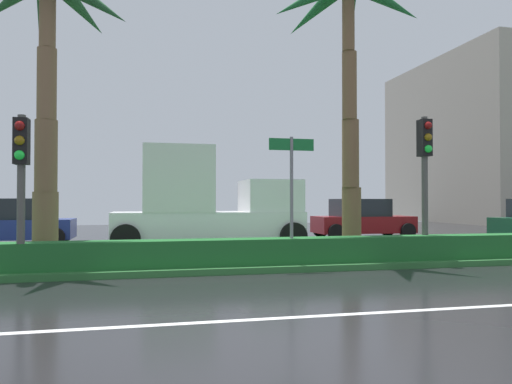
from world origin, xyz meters
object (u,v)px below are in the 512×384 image
box_truck_lead (206,203)px  car_in_traffic_third (362,219)px  palm_tree_mid_left (47,25)px  palm_tree_centre_left (349,27)px  traffic_signal_median_right (425,161)px  street_name_sign (292,182)px  car_in_traffic_second (10,223)px  traffic_signal_median_left (21,164)px

box_truck_lead → car_in_traffic_third: (7.28, 3.12, -0.72)m
palm_tree_mid_left → palm_tree_centre_left: size_ratio=0.92×
palm_tree_mid_left → box_truck_lead: (4.33, 4.41, -4.26)m
traffic_signal_median_right → street_name_sign: traffic_signal_median_right is taller
palm_tree_mid_left → car_in_traffic_second: (-2.52, 7.11, -4.98)m
traffic_signal_median_left → car_in_traffic_second: bearing=105.0°
palm_tree_mid_left → traffic_signal_median_left: size_ratio=2.25×
palm_tree_mid_left → traffic_signal_median_right: palm_tree_mid_left is taller
box_truck_lead → traffic_signal_median_left: bearing=-128.0°
palm_tree_mid_left → street_name_sign: size_ratio=2.45×
palm_tree_centre_left → traffic_signal_median_left: size_ratio=2.44×
traffic_signal_median_right → palm_tree_centre_left: bearing=150.0°
traffic_signal_median_right → car_in_traffic_second: (-11.89, 8.09, -1.85)m
palm_tree_centre_left → traffic_signal_median_left: bearing=-169.9°
street_name_sign → car_in_traffic_second: size_ratio=0.70×
car_in_traffic_second → box_truck_lead: bearing=-21.5°
palm_tree_mid_left → traffic_signal_median_left: (-0.22, -1.42, -3.41)m
street_name_sign → box_truck_lead: box_truck_lead is taller
traffic_signal_median_left → street_name_sign: (5.88, 0.14, -0.32)m
palm_tree_centre_left → car_in_traffic_second: size_ratio=1.85×
car_in_traffic_second → car_in_traffic_third: same height
traffic_signal_median_left → box_truck_lead: box_truck_lead is taller
palm_tree_centre_left → traffic_signal_median_left: palm_tree_centre_left is taller
palm_tree_centre_left → traffic_signal_median_right: (1.68, -0.97, -3.70)m
palm_tree_mid_left → palm_tree_centre_left: 7.71m
street_name_sign → car_in_traffic_second: (-8.17, 8.39, -1.25)m
palm_tree_centre_left → street_name_sign: bearing=-148.1°
palm_tree_centre_left → traffic_signal_median_left: (-7.91, -1.41, -3.98)m
traffic_signal_median_left → car_in_traffic_second: (-2.30, 8.54, -1.57)m
palm_tree_mid_left → street_name_sign: palm_tree_mid_left is taller
palm_tree_mid_left → traffic_signal_median_right: bearing=-6.0°
traffic_signal_median_left → street_name_sign: size_ratio=1.09×
traffic_signal_median_left → traffic_signal_median_right: 9.60m
palm_tree_mid_left → traffic_signal_median_right: 9.93m
palm_tree_centre_left → car_in_traffic_second: bearing=145.1°
palm_tree_mid_left → palm_tree_centre_left: (7.69, -0.01, 0.58)m
palm_tree_centre_left → car_in_traffic_third: size_ratio=1.85×
palm_tree_mid_left → box_truck_lead: size_ratio=1.15×
palm_tree_centre_left → box_truck_lead: size_ratio=1.24×
box_truck_lead → palm_tree_centre_left: bearing=-52.8°
traffic_signal_median_right → car_in_traffic_third: size_ratio=0.85×
car_in_traffic_second → box_truck_lead: (6.85, -2.70, 0.72)m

